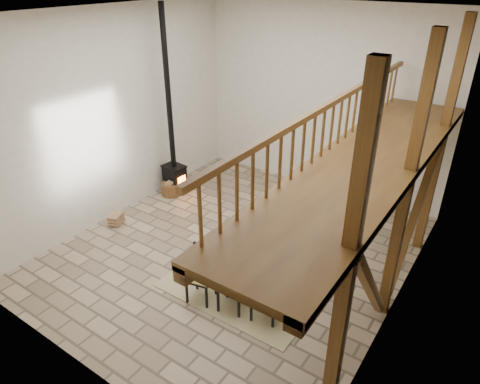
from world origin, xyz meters
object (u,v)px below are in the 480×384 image
Objects in this scene: wood_stove at (173,155)px; log_basket at (171,188)px; log_stack at (116,219)px; dining_table at (247,266)px.

log_basket is (0.03, -0.21, -0.94)m from wood_stove.
log_stack is at bearing -84.73° from wood_stove.
log_basket is at bearing 87.67° from log_stack.
dining_table is 3.96m from log_stack.
wood_stove is 0.96m from log_basket.
dining_table is 4.36m from log_basket.
dining_table is 0.49× the size of wood_stove.
wood_stove reaches higher than dining_table.
dining_table reaches higher than log_basket.
dining_table is 5.38× the size of log_stack.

